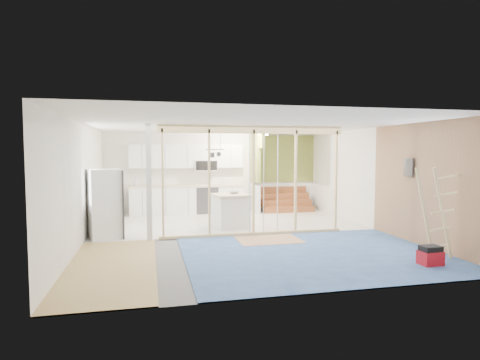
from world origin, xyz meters
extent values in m
cube|color=slate|center=(0.00, 0.00, 0.00)|extent=(7.00, 8.00, 0.01)
cube|color=white|center=(0.00, 0.00, 2.60)|extent=(7.00, 8.00, 0.01)
cube|color=white|center=(0.00, 4.00, 1.30)|extent=(7.00, 0.01, 2.60)
cube|color=white|center=(0.00, -4.00, 1.30)|extent=(7.00, 0.01, 2.60)
cube|color=white|center=(-3.50, 0.00, 1.30)|extent=(0.01, 8.00, 2.60)
cube|color=white|center=(3.50, 0.00, 1.30)|extent=(0.01, 8.00, 2.60)
cube|color=silver|center=(0.00, 2.00, 0.01)|extent=(7.00, 4.00, 0.02)
cube|color=#4978B3|center=(1.00, -2.00, 0.01)|extent=(5.00, 4.00, 0.02)
cube|color=tan|center=(-2.75, -2.00, 0.01)|extent=(1.50, 4.00, 0.02)
cube|color=tan|center=(0.50, -0.60, 0.02)|extent=(1.40, 1.00, 0.01)
cube|color=beige|center=(0.30, 0.00, 2.50)|extent=(4.40, 0.09, 0.18)
cube|color=beige|center=(0.30, 0.00, 0.05)|extent=(4.40, 0.09, 0.06)
cube|color=silver|center=(-2.10, 0.00, 1.30)|extent=(0.12, 0.14, 2.60)
cube|color=beige|center=(-1.80, 0.00, 1.30)|extent=(0.04, 0.09, 2.40)
cube|color=beige|center=(-0.75, 0.00, 1.30)|extent=(0.04, 0.09, 2.40)
cube|color=beige|center=(0.30, 0.00, 1.30)|extent=(0.05, 0.09, 2.40)
cube|color=beige|center=(1.35, 0.00, 1.30)|extent=(0.04, 0.09, 2.40)
cube|color=beige|center=(2.40, 0.00, 1.30)|extent=(0.04, 0.09, 2.40)
cylinder|color=silver|center=(0.20, -0.03, 1.22)|extent=(0.02, 0.02, 2.35)
cylinder|color=silver|center=(0.90, 0.02, 1.22)|extent=(0.02, 0.02, 2.35)
cylinder|color=silver|center=(0.55, 0.00, 1.22)|extent=(0.02, 0.02, 2.35)
cube|color=white|center=(-0.90, 3.70, 0.44)|extent=(3.60, 0.60, 0.88)
cube|color=beige|center=(-0.90, 3.70, 0.91)|extent=(3.66, 0.64, 0.05)
cube|color=white|center=(-3.20, 2.60, 0.44)|extent=(0.60, 1.60, 0.88)
cube|color=beige|center=(-3.20, 2.60, 0.91)|extent=(0.64, 1.64, 0.05)
cube|color=white|center=(-0.90, 3.82, 1.85)|extent=(3.60, 0.34, 0.75)
cube|color=silver|center=(-0.30, 3.78, 1.55)|extent=(0.72, 0.38, 0.36)
cube|color=black|center=(-0.30, 3.59, 1.55)|extent=(0.68, 0.02, 0.30)
cube|color=olive|center=(1.30, 3.55, 1.80)|extent=(0.10, 0.90, 1.60)
cube|color=white|center=(1.30, 3.55, 0.45)|extent=(0.10, 0.90, 0.90)
cube|color=olive|center=(1.30, 2.85, 2.35)|extent=(0.10, 0.50, 0.50)
cube|color=olive|center=(2.40, 3.97, 1.75)|extent=(2.20, 0.04, 1.60)
cube|color=white|center=(2.40, 3.97, 0.45)|extent=(2.20, 0.04, 0.90)
cube|color=brown|center=(2.35, 3.20, 0.10)|extent=(1.70, 0.26, 0.20)
cube|color=brown|center=(2.35, 3.46, 0.30)|extent=(1.70, 0.26, 0.20)
cube|color=brown|center=(2.35, 3.72, 0.50)|extent=(1.70, 0.26, 0.20)
cube|color=brown|center=(2.35, 3.98, 0.70)|extent=(1.70, 0.26, 0.20)
torus|color=black|center=(-0.30, 1.90, 2.05)|extent=(0.52, 0.52, 0.02)
cylinder|color=black|center=(-0.45, 1.90, 2.30)|extent=(0.01, 0.01, 0.50)
cylinder|color=black|center=(-0.15, 1.90, 2.30)|extent=(0.01, 0.01, 0.50)
cylinder|color=#3B3B40|center=(-0.40, 1.80, 1.90)|extent=(0.14, 0.14, 0.14)
cylinder|color=#3B3B40|center=(-0.18, 2.00, 1.92)|extent=(0.12, 0.12, 0.12)
cube|color=#A77F5B|center=(3.48, -2.00, 1.30)|extent=(0.02, 4.00, 2.60)
cube|color=#3B3B40|center=(3.43, -1.40, 1.65)|extent=(0.04, 0.30, 0.40)
cylinder|color=#FFEABF|center=(1.40, 3.00, 2.54)|extent=(0.32, 0.32, 0.08)
cube|color=white|center=(-3.09, 0.45, 0.80)|extent=(0.86, 0.84, 1.59)
cube|color=#3B3B40|center=(-2.75, 0.45, 0.80)|extent=(0.21, 0.61, 1.56)
cube|color=silver|center=(-0.03, 1.10, 0.41)|extent=(0.94, 0.94, 0.82)
cube|color=beige|center=(-0.03, 1.10, 0.86)|extent=(1.05, 1.05, 0.05)
imported|color=silver|center=(0.10, 1.22, 0.92)|extent=(0.34, 0.34, 0.07)
imported|color=silver|center=(-2.50, 3.59, 1.09)|extent=(0.14, 0.14, 0.32)
imported|color=silver|center=(0.29, 3.78, 1.01)|extent=(0.09, 0.09, 0.17)
cube|color=#A10E19|center=(2.67, -3.13, 0.13)|extent=(0.38, 0.29, 0.26)
cube|color=black|center=(2.67, -3.13, 0.31)|extent=(0.34, 0.25, 0.09)
cube|color=beige|center=(2.80, -2.78, 0.86)|extent=(0.39, 0.16, 1.69)
cube|color=beige|center=(3.18, -2.78, 0.86)|extent=(0.39, 0.16, 1.69)
cube|color=beige|center=(3.04, -2.78, 0.23)|extent=(0.40, 0.17, 0.11)
cube|color=beige|center=(3.11, -2.78, 0.56)|extent=(0.40, 0.17, 0.11)
cube|color=beige|center=(3.17, -2.78, 0.88)|extent=(0.40, 0.17, 0.11)
cube|color=beige|center=(3.24, -2.78, 1.21)|extent=(0.40, 0.17, 0.11)
cube|color=beige|center=(3.31, -2.78, 1.53)|extent=(0.40, 0.17, 0.11)
camera|label=1|loc=(-2.10, -9.08, 1.98)|focal=30.00mm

